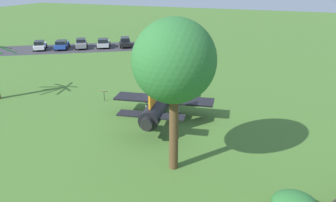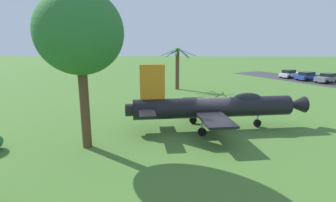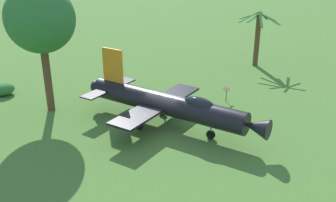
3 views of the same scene
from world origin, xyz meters
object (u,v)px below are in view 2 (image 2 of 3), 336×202
info_plaque (210,99)px  parked_car_gray (327,78)px  palm_tree (177,68)px  parked_car_white (289,74)px  shade_tree (79,33)px  parked_car_blue (308,76)px  display_jet (218,107)px

info_plaque → parked_car_gray: bearing=-140.4°
palm_tree → parked_car_white: 24.08m
shade_tree → palm_tree: shade_tree is taller
info_plaque → parked_car_blue: 27.44m
display_jet → parked_car_blue: (-19.21, -26.50, -0.98)m
parked_car_blue → parked_car_white: bearing=93.5°
parked_car_gray → info_plaque: bearing=6.2°
palm_tree → parked_car_blue: bearing=-156.9°
parked_car_gray → shade_tree: bearing=9.7°
shade_tree → palm_tree: (-5.63, -20.94, -4.02)m
parked_car_gray → parked_car_white: (3.70, -5.60, -0.03)m
parked_car_white → info_plaque: bearing=-161.6°
palm_tree → parked_car_blue: palm_tree is taller
shade_tree → parked_car_gray: shade_tree is taller
parked_car_gray → palm_tree: bearing=-17.4°
parked_car_blue → palm_tree: bearing=174.6°
palm_tree → parked_car_gray: 25.23m
palm_tree → parked_car_white: (-20.47, -12.48, -2.22)m
parked_car_white → parked_car_gray: bearing=-91.2°
display_jet → parked_car_gray: bearing=39.2°
display_jet → info_plaque: 6.73m
shade_tree → parked_car_gray: 41.24m
parked_car_white → parked_car_blue: bearing=-92.7°
display_jet → parked_car_blue: size_ratio=2.90×
shade_tree → palm_tree: size_ratio=1.68×
palm_tree → parked_car_gray: (-24.17, -6.89, -2.19)m
palm_tree → info_plaque: size_ratio=4.96×
parked_car_gray → parked_car_blue: parked_car_gray is taller
parked_car_gray → parked_car_white: parked_car_gray is taller
display_jet → parked_car_white: display_jet is taller
parked_car_white → shade_tree: bearing=-162.6°
shade_tree → parked_car_blue: shade_tree is taller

